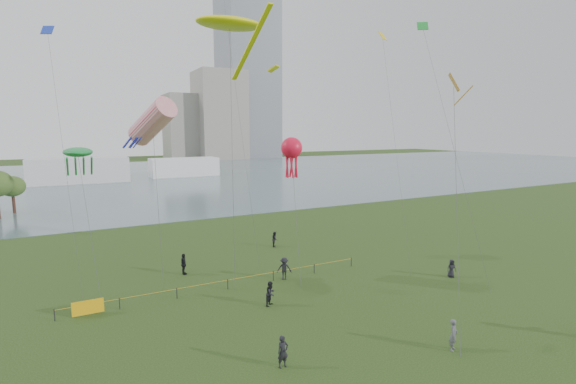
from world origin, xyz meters
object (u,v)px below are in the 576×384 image
fence (147,297)px  kite_flyer (454,335)px  kite_octopus (292,149)px  kite_stingray (230,24)px

fence → kite_flyer: (14.38, -14.80, 0.37)m
fence → kite_octopus: bearing=20.7°
kite_stingray → kite_octopus: (7.10, 2.80, -10.15)m
kite_flyer → kite_octopus: (0.49, 20.43, 9.77)m
kite_flyer → kite_stingray: bearing=78.4°
kite_stingray → kite_flyer: bearing=-48.7°
fence → kite_stingray: kite_stingray is taller
fence → kite_octopus: size_ratio=2.04×
fence → kite_stingray: bearing=20.0°
kite_flyer → kite_stingray: (-6.61, 17.62, 19.92)m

